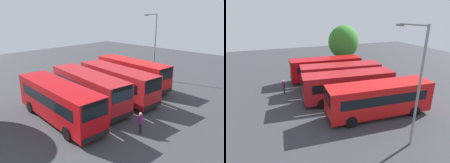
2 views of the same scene
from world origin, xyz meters
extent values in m
plane|color=#38383D|center=(0.00, 0.00, 0.00)|extent=(66.42, 66.42, 0.00)
cube|color=#B70C11|center=(0.72, -5.48, 1.72)|extent=(9.72, 2.99, 2.74)
cube|color=black|center=(5.46, -5.76, 2.46)|extent=(0.25, 2.14, 1.15)
cube|color=black|center=(0.79, -4.29, 2.05)|extent=(8.05, 0.56, 0.88)
cube|color=black|center=(0.65, -6.66, 2.05)|extent=(8.05, 0.56, 0.88)
cube|color=black|center=(5.48, -5.76, 2.91)|extent=(0.22, 1.94, 0.32)
cube|color=black|center=(5.49, -5.76, 0.57)|extent=(0.23, 2.23, 0.36)
cylinder|color=black|center=(3.85, -4.51, 0.51)|extent=(1.03, 0.34, 1.01)
cylinder|color=black|center=(3.71, -6.81, 0.51)|extent=(1.03, 0.34, 1.01)
cylinder|color=black|center=(-2.28, -4.14, 0.51)|extent=(1.03, 0.34, 1.01)
cylinder|color=black|center=(-2.42, -6.45, 0.51)|extent=(1.03, 0.34, 1.01)
cube|color=#AD191E|center=(0.01, -1.78, 1.72)|extent=(9.81, 3.51, 2.74)
cube|color=#19232D|center=(4.74, -2.32, 2.46)|extent=(0.36, 2.14, 1.15)
cube|color=#19232D|center=(0.15, -0.60, 2.05)|extent=(8.01, 1.00, 0.88)
cube|color=#19232D|center=(-0.12, -2.96, 2.05)|extent=(8.01, 1.00, 0.88)
cube|color=black|center=(4.76, -2.33, 2.91)|extent=(0.32, 1.94, 0.32)
cube|color=black|center=(4.77, -2.33, 0.57)|extent=(0.35, 2.23, 0.36)
cylinder|color=black|center=(3.20, -0.98, 0.51)|extent=(1.04, 0.39, 1.01)
cylinder|color=black|center=(2.93, -3.28, 0.51)|extent=(1.04, 0.39, 1.01)
cylinder|color=black|center=(-2.90, -0.28, 0.51)|extent=(1.04, 0.39, 1.01)
cylinder|color=black|center=(-3.17, -2.58, 0.51)|extent=(1.04, 0.39, 1.01)
cube|color=#AD191E|center=(0.49, 1.58, 1.72)|extent=(9.78, 3.35, 2.74)
cube|color=black|center=(5.22, 1.12, 2.46)|extent=(0.33, 2.14, 1.15)
cube|color=black|center=(0.61, 2.76, 2.05)|extent=(8.03, 0.86, 0.88)
cube|color=black|center=(0.38, 0.41, 2.05)|extent=(8.03, 0.86, 0.88)
cube|color=black|center=(5.24, 1.12, 2.91)|extent=(0.29, 1.94, 0.32)
cube|color=black|center=(5.25, 1.12, 0.57)|extent=(0.32, 2.23, 0.36)
cylinder|color=black|center=(3.66, 2.43, 0.51)|extent=(1.04, 0.38, 1.01)
cylinder|color=black|center=(3.43, 0.14, 0.51)|extent=(1.04, 0.38, 1.01)
cylinder|color=black|center=(-2.45, 3.03, 0.51)|extent=(1.04, 0.38, 1.01)
cylinder|color=black|center=(-2.68, 0.73, 0.51)|extent=(1.04, 0.38, 1.01)
cube|color=red|center=(-0.75, 5.50, 1.72)|extent=(9.75, 3.14, 2.74)
cube|color=black|center=(3.99, 5.14, 2.46)|extent=(0.28, 2.14, 1.15)
cube|color=black|center=(-0.66, 6.68, 2.05)|extent=(8.04, 0.68, 0.88)
cube|color=black|center=(-0.84, 4.32, 2.05)|extent=(8.04, 0.68, 0.88)
cube|color=black|center=(4.01, 5.14, 2.91)|extent=(0.25, 1.94, 0.32)
cube|color=black|center=(4.02, 5.14, 0.57)|extent=(0.27, 2.23, 0.36)
cylinder|color=black|center=(2.40, 6.42, 0.51)|extent=(1.03, 0.36, 1.01)
cylinder|color=black|center=(2.22, 4.11, 0.51)|extent=(1.03, 0.36, 1.01)
cylinder|color=black|center=(-3.72, 6.88, 0.51)|extent=(1.03, 0.36, 1.01)
cylinder|color=black|center=(-3.90, 4.58, 0.51)|extent=(1.03, 0.36, 1.01)
cylinder|color=#232833|center=(6.76, -2.70, 0.41)|extent=(0.13, 0.13, 0.82)
cylinder|color=#232833|center=(6.79, -2.54, 0.41)|extent=(0.13, 0.13, 0.82)
cylinder|color=#721966|center=(6.78, -2.62, 1.15)|extent=(0.39, 0.39, 0.65)
sphere|color=tan|center=(6.78, -2.62, 1.59)|extent=(0.22, 0.22, 0.22)
cylinder|color=gray|center=(-0.66, 9.86, 4.15)|extent=(0.16, 0.16, 8.31)
cylinder|color=gray|center=(-0.58, 8.70, 8.21)|extent=(0.25, 2.33, 0.10)
cube|color=slate|center=(-0.50, 7.54, 8.13)|extent=(0.24, 0.57, 0.14)
cube|color=silver|center=(0.00, -3.62, 0.00)|extent=(13.22, 1.26, 0.01)
cube|color=silver|center=(0.00, 0.00, 0.00)|extent=(13.22, 1.26, 0.01)
cube|color=silver|center=(0.00, 3.62, 0.00)|extent=(13.22, 1.26, 0.01)
camera|label=1|loc=(15.57, -14.51, 8.55)|focal=36.28mm
camera|label=2|loc=(8.21, 18.28, 8.89)|focal=29.91mm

